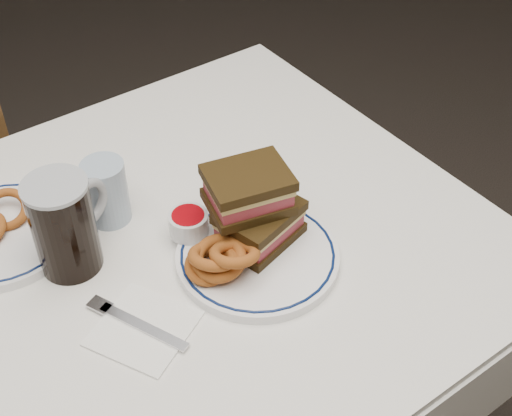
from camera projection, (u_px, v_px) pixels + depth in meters
dining_table at (98, 333)px, 1.12m from camera, size 1.27×0.87×0.75m
main_plate at (257, 256)px, 1.08m from camera, size 0.25×0.25×0.02m
reuben_sandwich at (254, 207)px, 1.06m from camera, size 0.15×0.14×0.12m
onion_rings_main at (218, 259)px, 1.03m from camera, size 0.11×0.11×0.08m
ketchup_ramekin at (189, 222)px, 1.10m from camera, size 0.06×0.06×0.04m
beer_mug at (65, 224)px, 1.03m from camera, size 0.14×0.09×0.16m
water_glass at (106, 192)px, 1.13m from camera, size 0.07×0.07×0.11m
far_plate at (0, 234)px, 1.12m from camera, size 0.24×0.24×0.02m
napkin_fork at (142, 327)px, 0.99m from camera, size 0.17×0.18×0.01m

